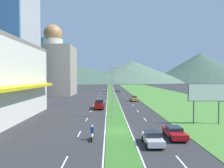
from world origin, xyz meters
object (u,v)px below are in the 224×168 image
at_px(street_lamp_near, 114,88).
at_px(billboard_roadside, 207,94).
at_px(car_2, 104,89).
at_px(pickup_truck_0, 99,104).
at_px(motorcycle_rider, 92,134).
at_px(car_3, 118,90).
at_px(car_1, 153,138).
at_px(street_lamp_mid, 113,81).
at_px(car_5, 101,102).
at_px(car_4, 174,132).
at_px(car_0, 134,99).

relative_size(street_lamp_near, billboard_roadside, 1.48).
height_order(billboard_roadside, car_2, billboard_roadside).
height_order(pickup_truck_0, motorcycle_rider, pickup_truck_0).
xyz_separation_m(car_3, pickup_truck_0, (-6.94, -59.11, 0.28)).
bearing_deg(car_1, street_lamp_mid, -175.47).
bearing_deg(motorcycle_rider, car_5, 0.13).
bearing_deg(car_4, billboard_roadside, 135.25).
height_order(car_2, pickup_truck_0, pickup_truck_0).
bearing_deg(street_lamp_mid, car_4, -80.90).
xyz_separation_m(car_2, pickup_truck_0, (0.11, -65.79, 0.23)).
xyz_separation_m(billboard_roadside, car_3, (-10.52, 76.10, -4.07)).
bearing_deg(street_lamp_near, car_4, -61.58).
height_order(car_3, motorcycle_rider, motorcycle_rider).
bearing_deg(car_4, car_5, -162.31).
distance_m(car_4, car_5, 32.94).
bearing_deg(street_lamp_near, street_lamp_mid, 89.46).
distance_m(pickup_truck_0, motorcycle_rider, 25.01).
xyz_separation_m(car_0, car_3, (-3.08, 43.76, -0.10)).
relative_size(street_lamp_mid, car_0, 2.52).
bearing_deg(street_lamp_mid, car_5, -107.76).
height_order(street_lamp_mid, motorcycle_rider, street_lamp_mid).
height_order(street_lamp_near, street_lamp_mid, street_lamp_mid).
bearing_deg(pickup_truck_0, car_3, -6.70).
relative_size(car_2, car_5, 1.13).
bearing_deg(car_3, pickup_truck_0, -6.70).
xyz_separation_m(car_4, pickup_truck_0, (-10.20, 24.32, 0.26)).
height_order(car_4, motorcycle_rider, motorcycle_rider).
xyz_separation_m(car_0, pickup_truck_0, (-10.03, -15.35, 0.18)).
bearing_deg(car_5, car_3, -7.39).
bearing_deg(pickup_truck_0, car_4, -157.25).
xyz_separation_m(car_3, car_4, (3.26, -83.43, 0.02)).
distance_m(car_1, car_4, 4.04).
distance_m(billboard_roadside, car_4, 11.09).
xyz_separation_m(street_lamp_near, motorcycle_rider, (-2.97, -13.55, -4.70)).
xyz_separation_m(car_4, car_5, (-10.01, 31.39, 0.06)).
xyz_separation_m(car_1, car_5, (-6.83, 33.87, 0.03)).
relative_size(car_1, car_2, 0.89).
relative_size(street_lamp_mid, car_4, 2.33).
relative_size(car_4, pickup_truck_0, 0.86).
relative_size(street_lamp_mid, billboard_roadside, 1.68).
distance_m(car_0, car_5, 12.86).
bearing_deg(car_2, motorcycle_rider, -179.76).
distance_m(car_5, motorcycle_rider, 32.07).
bearing_deg(car_1, pickup_truck_0, -165.34).
bearing_deg(car_4, street_lamp_near, -151.58).
height_order(car_0, car_2, car_0).
distance_m(car_3, pickup_truck_0, 59.52).
bearing_deg(street_lamp_near, car_3, 86.99).
bearing_deg(motorcycle_rider, car_1, -104.93).
distance_m(car_3, motorcycle_rider, 84.38).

